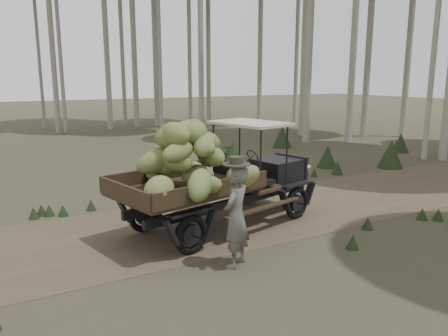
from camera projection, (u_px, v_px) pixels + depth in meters
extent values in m
plane|color=#473D2B|center=(236.00, 217.00, 10.91)|extent=(120.00, 120.00, 0.00)
cube|color=brown|center=(236.00, 217.00, 10.91)|extent=(70.00, 4.00, 0.01)
cube|color=black|center=(277.00, 170.00, 11.35)|extent=(1.26, 1.22, 0.58)
cube|color=black|center=(291.00, 167.00, 11.74)|extent=(0.34, 1.06, 0.66)
cube|color=black|center=(236.00, 175.00, 10.35)|extent=(0.42, 1.47, 0.58)
cube|color=#38281C|center=(186.00, 190.00, 9.40)|extent=(3.33, 2.53, 0.08)
cube|color=#38281C|center=(160.00, 174.00, 10.05)|extent=(2.91, 0.74, 0.34)
cube|color=#38281C|center=(215.00, 189.00, 8.66)|extent=(2.91, 0.74, 0.34)
cube|color=#38281C|center=(124.00, 193.00, 8.38)|extent=(0.49, 1.88, 0.34)
cube|color=beige|center=(250.00, 123.00, 10.41)|extent=(1.60, 2.03, 0.06)
cube|color=black|center=(213.00, 195.00, 10.50)|extent=(4.78, 1.21, 0.19)
cube|color=black|center=(236.00, 202.00, 9.92)|extent=(4.78, 1.21, 0.19)
torus|color=black|center=(248.00, 190.00, 11.96)|extent=(0.82, 0.32, 0.81)
torus|color=black|center=(297.00, 203.00, 10.73)|extent=(0.82, 0.32, 0.81)
torus|color=black|center=(144.00, 215.00, 9.80)|extent=(0.82, 0.32, 0.81)
torus|color=black|center=(191.00, 235.00, 8.57)|extent=(0.82, 0.32, 0.81)
sphere|color=beige|center=(280.00, 162.00, 12.13)|extent=(0.19, 0.19, 0.19)
sphere|color=beige|center=(307.00, 167.00, 11.43)|extent=(0.19, 0.19, 0.19)
ellipsoid|color=olive|center=(241.00, 178.00, 9.54)|extent=(0.86, 0.78, 0.56)
ellipsoid|color=olive|center=(156.00, 160.00, 9.17)|extent=(1.07, 0.67, 0.79)
ellipsoid|color=olive|center=(179.00, 146.00, 9.36)|extent=(0.96, 0.65, 0.60)
ellipsoid|color=olive|center=(189.00, 133.00, 9.33)|extent=(1.02, 0.75, 0.66)
ellipsoid|color=olive|center=(205.00, 185.00, 8.63)|extent=(0.80, 0.65, 0.40)
ellipsoid|color=olive|center=(210.00, 155.00, 9.61)|extent=(0.75, 0.96, 0.63)
ellipsoid|color=olive|center=(204.00, 145.00, 9.14)|extent=(0.88, 0.89, 0.65)
ellipsoid|color=olive|center=(173.00, 136.00, 9.04)|extent=(0.99, 0.91, 0.64)
ellipsoid|color=olive|center=(155.00, 171.00, 9.69)|extent=(0.69, 0.87, 0.52)
ellipsoid|color=olive|center=(173.00, 161.00, 9.37)|extent=(1.03, 0.74, 0.70)
ellipsoid|color=olive|center=(178.00, 152.00, 8.85)|extent=(0.98, 0.75, 0.51)
ellipsoid|color=olive|center=(195.00, 132.00, 9.28)|extent=(0.85, 0.92, 0.61)
ellipsoid|color=olive|center=(195.00, 171.00, 10.17)|extent=(0.64, 0.79, 0.51)
ellipsoid|color=olive|center=(177.00, 161.00, 9.01)|extent=(0.86, 0.81, 0.61)
ellipsoid|color=olive|center=(203.00, 146.00, 9.26)|extent=(0.44, 0.88, 0.49)
ellipsoid|color=olive|center=(190.00, 132.00, 9.32)|extent=(1.05, 0.94, 0.75)
ellipsoid|color=olive|center=(198.00, 175.00, 9.36)|extent=(0.82, 0.69, 0.48)
ellipsoid|color=olive|center=(173.00, 158.00, 9.29)|extent=(0.79, 0.53, 0.58)
ellipsoid|color=olive|center=(207.00, 142.00, 9.53)|extent=(0.76, 0.48, 0.61)
ellipsoid|color=olive|center=(175.00, 134.00, 8.97)|extent=(0.64, 0.90, 0.54)
ellipsoid|color=olive|center=(159.00, 190.00, 8.05)|extent=(0.89, 0.86, 0.59)
ellipsoid|color=olive|center=(200.00, 185.00, 8.31)|extent=(0.93, 1.02, 0.80)
ellipsoid|color=olive|center=(243.00, 177.00, 9.08)|extent=(0.94, 0.91, 0.74)
imported|color=#56524E|center=(236.00, 217.00, 7.93)|extent=(0.83, 0.77, 1.90)
cylinder|color=#342D24|center=(236.00, 164.00, 7.73)|extent=(0.71, 0.71, 0.03)
cylinder|color=#342D24|center=(236.00, 161.00, 7.72)|extent=(0.35, 0.35, 0.15)
cylinder|color=#B2AD9E|center=(208.00, 19.00, 32.06)|extent=(0.35, 0.35, 15.25)
ellipsoid|color=#233319|center=(206.00, 155.00, 18.30)|extent=(0.58, 0.58, 0.46)
cone|color=#233319|center=(234.00, 152.00, 17.35)|extent=(0.88, 0.88, 0.98)
cone|color=#233319|center=(391.00, 154.00, 16.73)|extent=(0.95, 0.95, 1.06)
cone|color=#233319|center=(282.00, 137.00, 21.60)|extent=(0.96, 0.96, 1.06)
cone|color=#233319|center=(337.00, 168.00, 15.66)|extent=(0.44, 0.44, 0.49)
cone|color=#233319|center=(327.00, 156.00, 16.82)|extent=(0.78, 0.78, 0.86)
cone|color=#233319|center=(195.00, 165.00, 16.27)|extent=(0.39, 0.39, 0.44)
cone|color=#233319|center=(401.00, 143.00, 20.23)|extent=(0.78, 0.78, 0.87)
cone|color=#233319|center=(179.00, 140.00, 22.61)|extent=(0.42, 0.42, 0.46)
ellipsoid|color=#233319|center=(226.00, 154.00, 18.04)|extent=(0.79, 0.79, 0.63)
cone|color=#233319|center=(273.00, 179.00, 14.36)|extent=(0.27, 0.27, 0.30)
cone|color=#233319|center=(438.00, 215.00, 10.63)|extent=(0.27, 0.27, 0.30)
cone|color=#233319|center=(353.00, 242.00, 8.88)|extent=(0.27, 0.27, 0.30)
cone|color=#233319|center=(49.00, 210.00, 10.98)|extent=(0.27, 0.27, 0.30)
cone|color=#233319|center=(63.00, 210.00, 10.98)|extent=(0.27, 0.27, 0.30)
cone|color=#233319|center=(368.00, 223.00, 10.02)|extent=(0.27, 0.27, 0.30)
cone|color=#233319|center=(41.00, 210.00, 11.02)|extent=(0.27, 0.27, 0.30)
cone|color=#233319|center=(338.00, 171.00, 15.56)|extent=(0.27, 0.27, 0.30)
cone|color=#233319|center=(314.00, 173.00, 15.28)|extent=(0.27, 0.27, 0.30)
cone|color=#233319|center=(207.00, 187.00, 13.26)|extent=(0.27, 0.27, 0.30)
cone|color=#233319|center=(34.00, 213.00, 10.76)|extent=(0.27, 0.27, 0.30)
cone|color=#233319|center=(91.00, 205.00, 11.43)|extent=(0.27, 0.27, 0.30)
cone|color=#233319|center=(422.00, 214.00, 10.69)|extent=(0.27, 0.27, 0.30)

